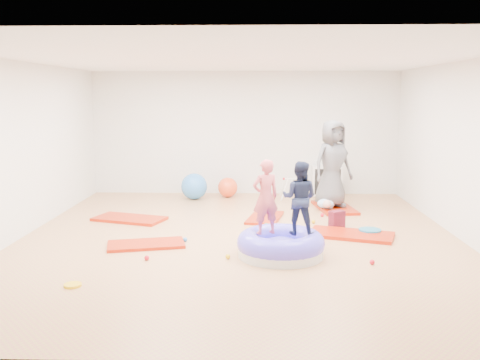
{
  "coord_description": "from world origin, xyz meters",
  "views": [
    {
      "loc": [
        0.26,
        -8.27,
        2.26
      ],
      "look_at": [
        0.0,
        0.3,
        0.9
      ],
      "focal_mm": 40.0,
      "sensor_mm": 36.0,
      "label": 1
    }
  ],
  "objects": [
    {
      "name": "room",
      "position": [
        0.0,
        0.0,
        1.4
      ],
      "size": [
        7.01,
        8.01,
        2.81
      ],
      "color": "tan",
      "rests_on": "ground"
    },
    {
      "name": "gym_mat_center_back",
      "position": [
        0.43,
        1.39,
        0.02
      ],
      "size": [
        0.76,
        1.18,
        0.05
      ],
      "primitive_type": "cube",
      "rotation": [
        0.0,
        0.0,
        1.37
      ],
      "color": "#B71600",
      "rests_on": "ground"
    },
    {
      "name": "gym_mat_front_left",
      "position": [
        -1.41,
        -0.46,
        0.02
      ],
      "size": [
        1.25,
        0.83,
        0.05
      ],
      "primitive_type": "cube",
      "rotation": [
        0.0,
        0.0,
        0.24
      ],
      "color": "#B71600",
      "rests_on": "ground"
    },
    {
      "name": "adult_caregiver",
      "position": [
        1.77,
        2.28,
        0.92
      ],
      "size": [
        1.01,
        0.89,
        1.73
      ],
      "primitive_type": "imported",
      "rotation": [
        0.0,
        0.0,
        0.5
      ],
      "color": "#505156",
      "rests_on": "gym_mat_rear_right"
    },
    {
      "name": "child_navy",
      "position": [
        0.87,
        -0.88,
        0.88
      ],
      "size": [
        0.6,
        0.52,
        1.04
      ],
      "primitive_type": "imported",
      "rotation": [
        0.0,
        0.0,
        2.86
      ],
      "color": "#1A213F",
      "rests_on": "inflatable_cushion"
    },
    {
      "name": "child_pink",
      "position": [
        0.39,
        -0.86,
        0.9
      ],
      "size": [
        0.46,
        0.39,
        1.07
      ],
      "primitive_type": "imported",
      "rotation": [
        0.0,
        0.0,
        3.54
      ],
      "color": "#D2555C",
      "rests_on": "inflatable_cushion"
    },
    {
      "name": "gym_mat_rear_right",
      "position": [
        1.84,
        2.31,
        0.03
      ],
      "size": [
        0.82,
        1.38,
        0.05
      ],
      "primitive_type": "cube",
      "rotation": [
        0.0,
        0.0,
        1.7
      ],
      "color": "#B71600",
      "rests_on": "ground"
    },
    {
      "name": "exercise_ball_blue",
      "position": [
        -1.09,
        3.23,
        0.29
      ],
      "size": [
        0.57,
        0.57,
        0.57
      ],
      "primitive_type": "sphere",
      "color": "#317BD9",
      "rests_on": "ground"
    },
    {
      "name": "yellow_toy",
      "position": [
        -1.93,
        -2.22,
        0.02
      ],
      "size": [
        0.21,
        0.21,
        0.03
      ],
      "primitive_type": "cylinder",
      "color": "yellow",
      "rests_on": "ground"
    },
    {
      "name": "backpack",
      "position": [
        1.66,
        0.78,
        0.15
      ],
      "size": [
        0.3,
        0.26,
        0.29
      ],
      "primitive_type": "cube",
      "rotation": [
        0.0,
        0.0,
        0.52
      ],
      "color": "#AC1F3F",
      "rests_on": "ground"
    },
    {
      "name": "infant",
      "position": [
        1.64,
        2.07,
        0.16
      ],
      "size": [
        0.34,
        0.35,
        0.2
      ],
      "color": "#ABD0FB",
      "rests_on": "gym_mat_rear_right"
    },
    {
      "name": "ball_pit_balls",
      "position": [
        0.39,
        0.0,
        0.03
      ],
      "size": [
        3.15,
        2.93,
        0.07
      ],
      "color": "yellow",
      "rests_on": "ground"
    },
    {
      "name": "cube_shelf",
      "position": [
        1.87,
        3.79,
        0.34
      ],
      "size": [
        0.67,
        0.33,
        0.67
      ],
      "color": "white",
      "rests_on": "ground"
    },
    {
      "name": "gym_mat_right",
      "position": [
        1.8,
        0.2,
        0.03
      ],
      "size": [
        1.48,
        1.06,
        0.06
      ],
      "primitive_type": "cube",
      "rotation": [
        0.0,
        0.0,
        -0.33
      ],
      "color": "#B71600",
      "rests_on": "ground"
    },
    {
      "name": "inflatable_cushion",
      "position": [
        0.62,
        -0.92,
        0.15
      ],
      "size": [
        1.25,
        1.25,
        0.39
      ],
      "rotation": [
        0.0,
        0.0,
        0.12
      ],
      "color": "silver",
      "rests_on": "ground"
    },
    {
      "name": "exercise_ball_orange",
      "position": [
        -0.37,
        3.52,
        0.22
      ],
      "size": [
        0.44,
        0.44,
        0.44
      ],
      "primitive_type": "sphere",
      "color": "#FB4F25",
      "rests_on": "ground"
    },
    {
      "name": "infant_play_gym",
      "position": [
        1.1,
        3.29,
        0.31
      ],
      "size": [
        0.61,
        0.58,
        0.47
      ],
      "rotation": [
        0.0,
        0.0,
        0.14
      ],
      "color": "white",
      "rests_on": "ground"
    },
    {
      "name": "gym_mat_mid_left",
      "position": [
        -2.05,
        1.21,
        0.03
      ],
      "size": [
        1.41,
        1.0,
        0.05
      ],
      "primitive_type": "cube",
      "rotation": [
        0.0,
        0.0,
        -0.32
      ],
      "color": "#B71600",
      "rests_on": "ground"
    },
    {
      "name": "balance_disc",
      "position": [
        2.14,
        0.36,
        0.04
      ],
      "size": [
        0.36,
        0.36,
        0.08
      ],
      "primitive_type": "cylinder",
      "color": "teal",
      "rests_on": "ground"
    }
  ]
}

